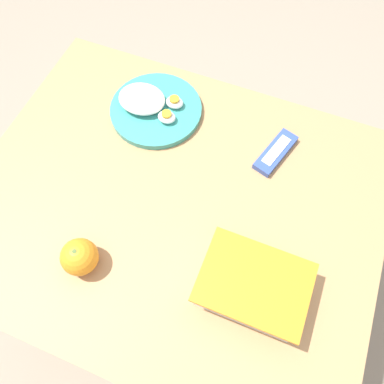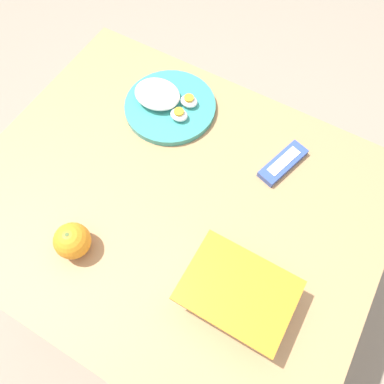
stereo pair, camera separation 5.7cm
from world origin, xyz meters
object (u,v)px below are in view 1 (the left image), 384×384
at_px(rice_plate, 153,107).
at_px(candy_bar, 276,152).
at_px(food_container, 252,286).
at_px(orange_fruit, 80,257).

distance_m(rice_plate, candy_bar, 0.35).
height_order(rice_plate, candy_bar, rice_plate).
xyz_separation_m(food_container, orange_fruit, (0.37, 0.08, 0.01)).
bearing_deg(food_container, rice_plate, -42.79).
distance_m(food_container, rice_plate, 0.55).
bearing_deg(orange_fruit, rice_plate, -85.99).
bearing_deg(candy_bar, food_container, 97.32).
relative_size(food_container, orange_fruit, 2.71).
bearing_deg(rice_plate, candy_bar, 178.11).
bearing_deg(orange_fruit, food_container, -167.81).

